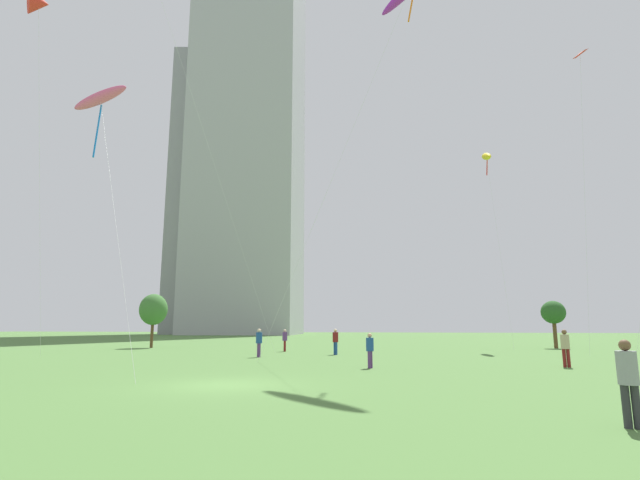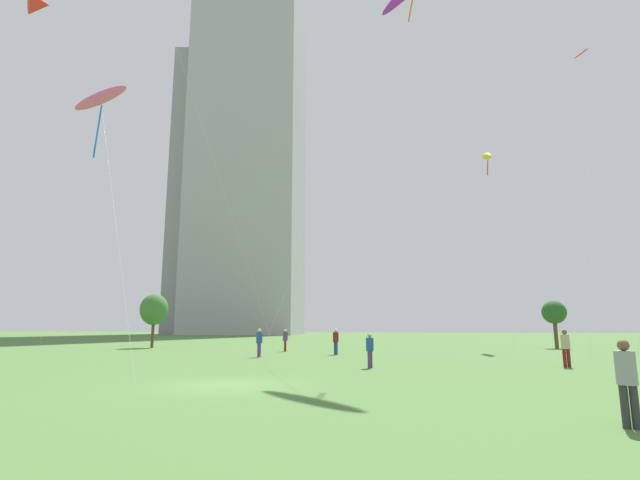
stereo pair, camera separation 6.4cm
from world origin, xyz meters
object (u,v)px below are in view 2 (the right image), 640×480
object	(u,v)px
person_standing_4	(285,339)
distant_highrise_0	(220,192)
person_standing_1	(336,340)
kite_flying_5	(101,99)
kite_flying_7	(487,156)
person_standing_5	(566,345)
kite_flying_6	(581,58)
person_standing_3	(259,341)
person_standing_0	(370,348)
person_standing_2	(627,377)
park_tree_0	(554,313)
kite_flying_1	(39,3)
distant_highrise_1	(251,131)
park_tree_1	(154,310)

from	to	relation	value
person_standing_4	distant_highrise_0	distance (m)	94.93
person_standing_1	kite_flying_5	size ratio (longest dim) A/B	0.11
person_standing_4	kite_flying_7	distance (m)	27.12
kite_flying_7	distant_highrise_0	bearing A→B (deg)	130.46
person_standing_5	kite_flying_6	size ratio (longest dim) A/B	0.08
person_standing_3	person_standing_1	bearing A→B (deg)	90.23
distant_highrise_0	person_standing_0	bearing A→B (deg)	-74.07
distant_highrise_0	person_standing_3	bearing A→B (deg)	-76.41
person_standing_2	park_tree_0	bearing A→B (deg)	86.73
person_standing_2	kite_flying_1	distance (m)	38.74
person_standing_2	kite_flying_6	size ratio (longest dim) A/B	0.07
person_standing_1	distant_highrise_0	world-z (taller)	distant_highrise_0
park_tree_0	person_standing_5	bearing A→B (deg)	-103.63
person_standing_0	kite_flying_7	size ratio (longest dim) A/B	0.08
person_standing_1	distant_highrise_0	distance (m)	99.88
kite_flying_7	distant_highrise_1	distance (m)	87.17
person_standing_2	kite_flying_5	distance (m)	29.89
person_standing_3	person_standing_5	xyz separation A→B (m)	(17.56, -4.58, -0.00)
person_standing_1	person_standing_3	distance (m)	5.85
park_tree_0	park_tree_1	distance (m)	37.82
kite_flying_1	park_tree_1	size ratio (longest dim) A/B	4.84
kite_flying_1	distant_highrise_0	size ratio (longest dim) A/B	0.33
person_standing_2	person_standing_3	size ratio (longest dim) A/B	0.95
person_standing_3	kite_flying_5	xyz separation A→B (m)	(-8.16, -6.96, 14.61)
person_standing_3	person_standing_2	bearing A→B (deg)	-2.92
kite_flying_1	kite_flying_5	bearing A→B (deg)	-6.50
kite_flying_6	distant_highrise_1	xyz separation A→B (m)	(-54.74, 73.09, 28.89)
kite_flying_5	park_tree_1	distance (m)	22.66
kite_flying_6	distant_highrise_1	world-z (taller)	distant_highrise_1
distant_highrise_1	person_standing_2	bearing A→B (deg)	-72.10
person_standing_5	kite_flying_6	world-z (taller)	kite_flying_6
person_standing_0	park_tree_1	bearing A→B (deg)	76.19
kite_flying_7	person_standing_5	bearing A→B (deg)	-90.61
distant_highrise_1	park_tree_1	bearing A→B (deg)	-83.02
person_standing_0	kite_flying_7	world-z (taller)	kite_flying_7
person_standing_3	distant_highrise_1	bearing A→B (deg)	161.67
park_tree_0	park_tree_1	size ratio (longest dim) A/B	0.86
distant_highrise_1	kite_flying_1	bearing A→B (deg)	-85.38
person_standing_3	kite_flying_1	distance (m)	27.21
person_standing_0	park_tree_1	xyz separation A→B (m)	(-22.28, 18.10, 2.59)
person_standing_0	person_standing_5	distance (m)	9.86
kite_flying_7	distant_highrise_1	xyz separation A→B (m)	(-48.36, 64.23, 33.68)
person_standing_5	kite_flying_5	size ratio (longest dim) A/B	0.11
kite_flying_1	distant_highrise_1	world-z (taller)	distant_highrise_1
kite_flying_7	person_standing_3	bearing A→B (deg)	-136.19
kite_flying_7	park_tree_0	world-z (taller)	kite_flying_7
person_standing_3	kite_flying_6	world-z (taller)	kite_flying_6
kite_flying_7	person_standing_2	bearing A→B (deg)	-95.18
kite_flying_1	person_standing_0	bearing A→B (deg)	-1.64
park_tree_0	person_standing_1	bearing A→B (deg)	-142.81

